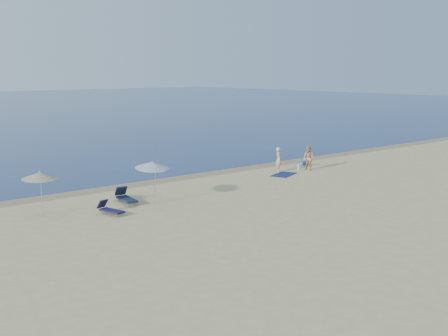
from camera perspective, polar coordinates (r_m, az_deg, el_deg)
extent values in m
cube|color=#847254|center=(37.37, -1.16, -0.51)|extent=(240.00, 1.60, 0.00)
imported|color=tan|center=(37.81, 5.57, 0.85)|extent=(0.69, 0.73, 1.67)
imported|color=tan|center=(38.65, 8.57, 0.98)|extent=(0.67, 0.84, 1.67)
cube|color=#0F1B4D|center=(36.93, 6.07, -0.67)|extent=(2.27, 1.77, 0.03)
cube|color=silver|center=(39.41, 7.57, 0.19)|extent=(0.42, 0.37, 0.33)
cube|color=#1E53A6|center=(40.68, 8.00, 0.47)|extent=(0.47, 0.36, 0.31)
cylinder|color=silver|center=(28.78, -7.02, -1.75)|extent=(0.07, 0.26, 2.05)
cone|color=white|center=(28.77, -7.30, 0.30)|extent=(1.99, 2.01, 0.50)
sphere|color=silver|center=(28.74, -7.31, 0.65)|extent=(0.06, 0.06, 0.06)
cylinder|color=silver|center=(27.52, -18.05, -2.78)|extent=(0.04, 0.12, 1.98)
cone|color=#F1E6C7|center=(27.41, -18.22, -0.73)|extent=(1.70, 1.71, 0.38)
sphere|color=silver|center=(27.38, -18.24, -0.38)|extent=(0.06, 0.06, 0.06)
cube|color=#141537|center=(27.11, -11.32, -4.29)|extent=(0.77, 1.41, 0.09)
cube|color=#141537|center=(27.54, -12.25, -3.57)|extent=(0.55, 0.42, 0.43)
cylinder|color=#A5A5AD|center=(27.25, -11.01, -4.42)|extent=(0.03, 0.03, 0.20)
cube|color=#141C38|center=(29.19, -9.83, -3.15)|extent=(0.80, 1.66, 0.11)
cube|color=#141C38|center=(29.85, -10.42, -2.29)|extent=(0.63, 0.46, 0.52)
cylinder|color=#A5A5AD|center=(29.30, -9.40, -3.32)|extent=(0.03, 0.03, 0.23)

